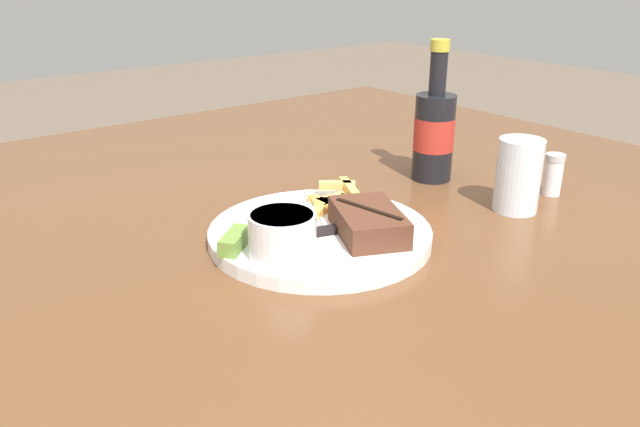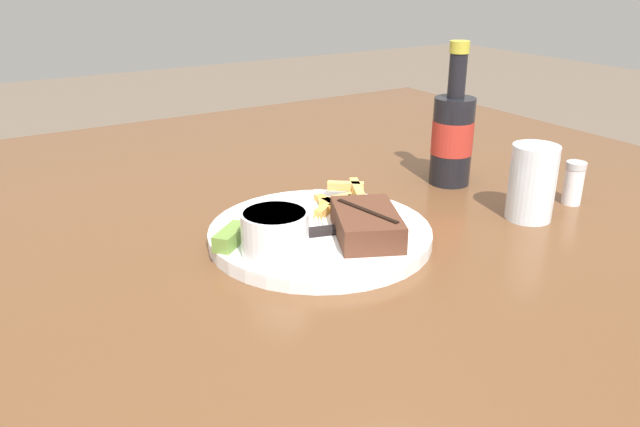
% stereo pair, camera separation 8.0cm
% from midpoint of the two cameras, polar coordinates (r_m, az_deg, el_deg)
% --- Properties ---
extents(dining_table, '(1.52, 1.54, 0.75)m').
position_cam_midpoint_polar(dining_table, '(0.84, -2.74, -6.06)').
color(dining_table, brown).
rests_on(dining_table, ground_plane).
extents(dinner_plate, '(0.29, 0.29, 0.02)m').
position_cam_midpoint_polar(dinner_plate, '(0.81, -2.82, -1.96)').
color(dinner_plate, white).
rests_on(dinner_plate, dining_table).
extents(steak_portion, '(0.14, 0.12, 0.04)m').
position_cam_midpoint_polar(steak_portion, '(0.78, 1.53, -0.84)').
color(steak_portion, '#512D1E').
rests_on(steak_portion, dinner_plate).
extents(fries_pile, '(0.11, 0.11, 0.02)m').
position_cam_midpoint_polar(fries_pile, '(0.87, -1.04, 1.18)').
color(fries_pile, '#D8AD56').
rests_on(fries_pile, dinner_plate).
extents(coleslaw_cup, '(0.08, 0.08, 0.05)m').
position_cam_midpoint_polar(coleslaw_cup, '(0.72, -6.65, -1.86)').
color(coleslaw_cup, white).
rests_on(coleslaw_cup, dinner_plate).
extents(dipping_sauce_cup, '(0.05, 0.05, 0.03)m').
position_cam_midpoint_polar(dipping_sauce_cup, '(0.81, -5.66, -0.19)').
color(dipping_sauce_cup, silver).
rests_on(dipping_sauce_cup, dinner_plate).
extents(pickle_spear, '(0.05, 0.06, 0.02)m').
position_cam_midpoint_polar(pickle_spear, '(0.76, -10.81, -2.53)').
color(pickle_spear, olive).
rests_on(pickle_spear, dinner_plate).
extents(fork_utensil, '(0.12, 0.08, 0.00)m').
position_cam_midpoint_polar(fork_utensil, '(0.87, -3.26, 0.70)').
color(fork_utensil, '#B7B7BC').
rests_on(fork_utensil, dinner_plate).
extents(knife_utensil, '(0.06, 0.16, 0.01)m').
position_cam_midpoint_polar(knife_utensil, '(0.80, -0.19, -1.37)').
color(knife_utensil, '#B7B7BC').
rests_on(knife_utensil, dinner_plate).
extents(beer_bottle, '(0.07, 0.07, 0.23)m').
position_cam_midpoint_polar(beer_bottle, '(1.03, 8.21, 7.39)').
color(beer_bottle, black).
rests_on(beer_bottle, dining_table).
extents(drinking_glass, '(0.06, 0.06, 0.11)m').
position_cam_midpoint_polar(drinking_glass, '(0.92, 15.36, 3.34)').
color(drinking_glass, silver).
rests_on(drinking_glass, dining_table).
extents(salt_shaker, '(0.03, 0.03, 0.07)m').
position_cam_midpoint_polar(salt_shaker, '(1.01, 18.47, 3.39)').
color(salt_shaker, white).
rests_on(salt_shaker, dining_table).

